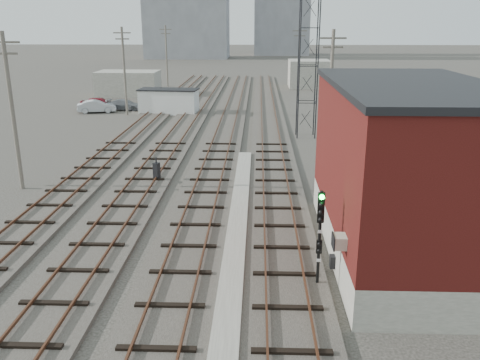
{
  "coord_description": "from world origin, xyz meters",
  "views": [
    {
      "loc": [
        1.44,
        -8.11,
        9.45
      ],
      "look_at": [
        0.6,
        15.13,
        2.2
      ],
      "focal_mm": 38.0,
      "sensor_mm": 36.0,
      "label": 1
    }
  ],
  "objects_px": {
    "switch_stand": "(157,171)",
    "site_trailer": "(169,101)",
    "signal_mast": "(320,233)",
    "car_grey": "(125,105)",
    "car_silver": "(97,106)",
    "car_red": "(99,103)"
  },
  "relations": [
    {
      "from": "signal_mast",
      "to": "car_red",
      "type": "xyz_separation_m",
      "value": [
        -20.14,
        39.44,
        -1.48
      ]
    },
    {
      "from": "signal_mast",
      "to": "switch_stand",
      "type": "relative_size",
      "value": 2.57
    },
    {
      "from": "signal_mast",
      "to": "car_grey",
      "type": "height_order",
      "value": "signal_mast"
    },
    {
      "from": "switch_stand",
      "to": "car_red",
      "type": "bearing_deg",
      "value": 134.38
    },
    {
      "from": "site_trailer",
      "to": "car_red",
      "type": "xyz_separation_m",
      "value": [
        -8.26,
        2.24,
        -0.63
      ]
    },
    {
      "from": "car_grey",
      "to": "site_trailer",
      "type": "bearing_deg",
      "value": -105.54
    },
    {
      "from": "signal_mast",
      "to": "site_trailer",
      "type": "relative_size",
      "value": 0.58
    },
    {
      "from": "car_silver",
      "to": "car_grey",
      "type": "height_order",
      "value": "car_silver"
    },
    {
      "from": "signal_mast",
      "to": "car_grey",
      "type": "relative_size",
      "value": 0.93
    },
    {
      "from": "switch_stand",
      "to": "car_silver",
      "type": "relative_size",
      "value": 0.36
    },
    {
      "from": "switch_stand",
      "to": "site_trailer",
      "type": "bearing_deg",
      "value": 118.74
    },
    {
      "from": "site_trailer",
      "to": "car_silver",
      "type": "height_order",
      "value": "site_trailer"
    },
    {
      "from": "signal_mast",
      "to": "site_trailer",
      "type": "xyz_separation_m",
      "value": [
        -11.88,
        37.21,
        -0.85
      ]
    },
    {
      "from": "signal_mast",
      "to": "site_trailer",
      "type": "height_order",
      "value": "signal_mast"
    },
    {
      "from": "car_silver",
      "to": "switch_stand",
      "type": "bearing_deg",
      "value": -170.69
    },
    {
      "from": "switch_stand",
      "to": "car_silver",
      "type": "xyz_separation_m",
      "value": [
        -11.38,
        24.79,
        -0.02
      ]
    },
    {
      "from": "site_trailer",
      "to": "car_red",
      "type": "bearing_deg",
      "value": 169.95
    },
    {
      "from": "signal_mast",
      "to": "car_grey",
      "type": "distance_m",
      "value": 42.94
    },
    {
      "from": "site_trailer",
      "to": "car_grey",
      "type": "xyz_separation_m",
      "value": [
        -5.3,
        2.11,
        -0.74
      ]
    },
    {
      "from": "signal_mast",
      "to": "car_grey",
      "type": "bearing_deg",
      "value": 113.61
    },
    {
      "from": "switch_stand",
      "to": "car_red",
      "type": "distance_m",
      "value": 29.19
    },
    {
      "from": "signal_mast",
      "to": "car_red",
      "type": "height_order",
      "value": "signal_mast"
    }
  ]
}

